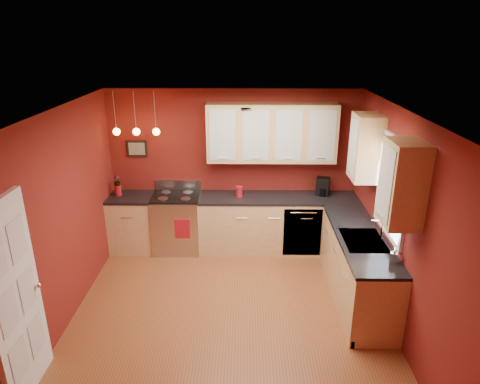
{
  "coord_description": "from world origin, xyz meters",
  "views": [
    {
      "loc": [
        0.2,
        -4.57,
        3.43
      ],
      "look_at": [
        0.12,
        1.0,
        1.32
      ],
      "focal_mm": 32.0,
      "sensor_mm": 36.0,
      "label": 1
    }
  ],
  "objects_px": {
    "gas_range": "(177,222)",
    "sink": "(363,242)",
    "coffee_maker": "(323,187)",
    "soap_pump": "(394,255)",
    "red_canister": "(239,192)"
  },
  "relations": [
    {
      "from": "gas_range",
      "to": "sink",
      "type": "relative_size",
      "value": 1.59
    },
    {
      "from": "coffee_maker",
      "to": "soap_pump",
      "type": "xyz_separation_m",
      "value": [
        0.46,
        -2.14,
        -0.04
      ]
    },
    {
      "from": "sink",
      "to": "red_canister",
      "type": "bearing_deg",
      "value": 137.1
    },
    {
      "from": "red_canister",
      "to": "soap_pump",
      "type": "relative_size",
      "value": 0.94
    },
    {
      "from": "gas_range",
      "to": "sink",
      "type": "height_order",
      "value": "sink"
    },
    {
      "from": "sink",
      "to": "soap_pump",
      "type": "bearing_deg",
      "value": -70.29
    },
    {
      "from": "coffee_maker",
      "to": "gas_range",
      "type": "bearing_deg",
      "value": -160.53
    },
    {
      "from": "sink",
      "to": "coffee_maker",
      "type": "distance_m",
      "value": 1.62
    },
    {
      "from": "coffee_maker",
      "to": "sink",
      "type": "bearing_deg",
      "value": -63.44
    },
    {
      "from": "gas_range",
      "to": "soap_pump",
      "type": "relative_size",
      "value": 6.09
    },
    {
      "from": "gas_range",
      "to": "soap_pump",
      "type": "xyz_separation_m",
      "value": [
        2.82,
        -2.05,
        0.55
      ]
    },
    {
      "from": "sink",
      "to": "soap_pump",
      "type": "distance_m",
      "value": 0.6
    },
    {
      "from": "red_canister",
      "to": "sink",
      "type": "bearing_deg",
      "value": -42.9
    },
    {
      "from": "gas_range",
      "to": "sink",
      "type": "xyz_separation_m",
      "value": [
        2.62,
        -1.5,
        0.43
      ]
    },
    {
      "from": "gas_range",
      "to": "coffee_maker",
      "type": "distance_m",
      "value": 2.44
    }
  ]
}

